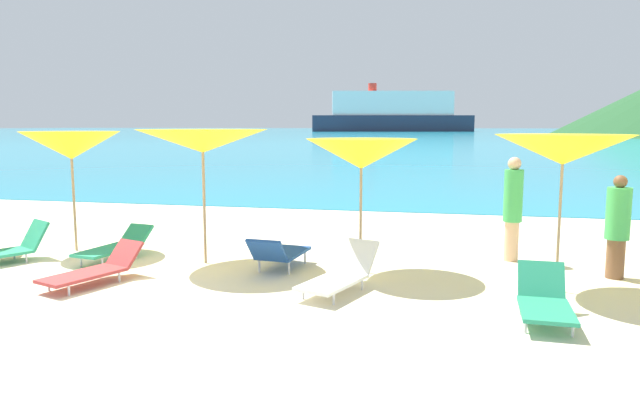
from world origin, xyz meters
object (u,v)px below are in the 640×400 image
object	(u,v)px
umbrella_5	(203,141)
lounge_chair_11	(95,269)
umbrella_7	(563,150)
lounge_chair_5	(115,246)
umbrella_4	(71,145)
beachgoer_2	(618,225)
lounge_chair_3	(279,252)
umbrella_6	(361,154)
lounge_chair_7	(7,248)
lounge_chair_8	(544,300)
beachgoer_0	(513,206)
lounge_chair_9	(341,274)
cruise_ship	(392,114)

from	to	relation	value
umbrella_5	lounge_chair_11	xyz separation A→B (m)	(-1.13, -1.67, -1.95)
umbrella_7	lounge_chair_5	size ratio (longest dim) A/B	1.39
umbrella_4	beachgoer_2	size ratio (longest dim) A/B	1.40
lounge_chair_3	umbrella_5	bearing A→B (deg)	-3.37
umbrella_6	lounge_chair_7	world-z (taller)	umbrella_6
lounge_chair_8	beachgoer_0	bearing A→B (deg)	93.23
umbrella_4	lounge_chair_5	world-z (taller)	umbrella_4
beachgoer_2	lounge_chair_8	bearing A→B (deg)	36.96
umbrella_7	lounge_chair_8	distance (m)	2.39
lounge_chair_3	lounge_chair_11	bearing A→B (deg)	34.81
lounge_chair_7	lounge_chair_9	size ratio (longest dim) A/B	0.94
umbrella_6	lounge_chair_5	distance (m)	4.81
cruise_ship	lounge_chair_11	bearing A→B (deg)	-97.94
umbrella_5	lounge_chair_5	xyz separation A→B (m)	(-1.68, -0.19, -1.91)
lounge_chair_3	beachgoer_0	xyz separation A→B (m)	(3.94, 1.62, 0.70)
umbrella_6	lounge_chair_5	xyz separation A→B (m)	(-4.49, -0.19, -1.72)
lounge_chair_5	lounge_chair_11	xyz separation A→B (m)	(0.55, -1.48, -0.04)
lounge_chair_7	umbrella_6	bearing A→B (deg)	35.31
umbrella_5	lounge_chair_3	bearing A→B (deg)	-9.06
umbrella_5	lounge_chair_7	world-z (taller)	umbrella_5
umbrella_7	beachgoer_2	distance (m)	1.91
umbrella_4	lounge_chair_8	bearing A→B (deg)	-16.17
lounge_chair_3	lounge_chair_11	size ratio (longest dim) A/B	0.89
beachgoer_2	lounge_chair_3	bearing A→B (deg)	-15.34
umbrella_5	lounge_chair_7	xyz separation A→B (m)	(-3.51, -0.76, -1.92)
lounge_chair_5	beachgoer_2	size ratio (longest dim) A/B	1.00
lounge_chair_9	cruise_ship	xyz separation A→B (m)	(-20.40, 216.55, 6.48)
umbrella_4	lounge_chair_11	bearing A→B (deg)	-49.30
umbrella_6	lounge_chair_9	xyz separation A→B (m)	(-0.11, -1.23, -1.73)
beachgoer_0	beachgoer_2	xyz separation A→B (m)	(1.52, -0.92, -0.14)
lounge_chair_9	beachgoer_0	world-z (taller)	beachgoer_0
lounge_chair_7	lounge_chair_5	bearing A→B (deg)	45.73
umbrella_6	lounge_chair_8	bearing A→B (deg)	-37.04
umbrella_6	beachgoer_2	size ratio (longest dim) A/B	1.34
umbrella_4	lounge_chair_9	distance (m)	6.15
lounge_chair_11	beachgoer_2	bearing A→B (deg)	34.71
beachgoer_2	cruise_ship	size ratio (longest dim) A/B	0.03
beachgoer_0	cruise_ship	bearing A→B (deg)	-105.04
umbrella_6	lounge_chair_3	bearing A→B (deg)	-170.33
umbrella_4	beachgoer_2	distance (m)	9.92
umbrella_4	lounge_chair_3	bearing A→B (deg)	-8.66
lounge_chair_11	lounge_chair_8	bearing A→B (deg)	16.91
lounge_chair_9	cruise_ship	world-z (taller)	cruise_ship
lounge_chair_8	lounge_chair_9	bearing A→B (deg)	166.38
lounge_chair_7	lounge_chair_9	bearing A→B (deg)	24.12
cruise_ship	lounge_chair_7	bearing A→B (deg)	-98.55
beachgoer_2	lounge_chair_5	bearing A→B (deg)	-18.28
lounge_chair_9	beachgoer_0	xyz separation A→B (m)	(2.69, 2.62, 0.75)
umbrella_5	umbrella_7	world-z (taller)	umbrella_5
umbrella_7	lounge_chair_9	world-z (taller)	umbrella_7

